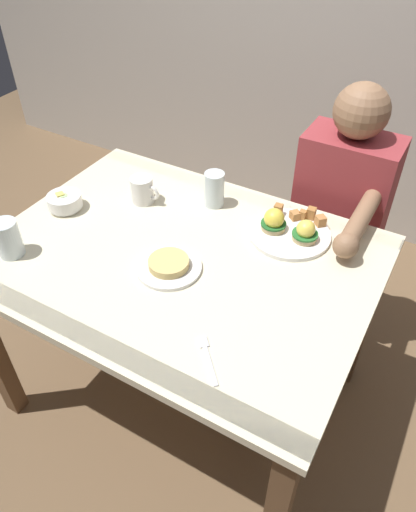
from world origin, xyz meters
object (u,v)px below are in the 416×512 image
at_px(dining_table, 180,279).
at_px(eggs_benedict_plate, 290,229).
at_px(coffee_mug, 143,189).
at_px(fork, 208,357).
at_px(diner_person, 339,212).
at_px(water_glass_far, 9,241).
at_px(side_plate, 169,266).
at_px(water_glass_near, 214,191).
at_px(fruit_bowl, 65,201).

height_order(dining_table, eggs_benedict_plate, eggs_benedict_plate).
bearing_deg(coffee_mug, fork, -41.75).
distance_m(fork, diner_person, 0.91).
height_order(water_glass_far, side_plate, water_glass_far).
height_order(coffee_mug, fork, coffee_mug).
bearing_deg(eggs_benedict_plate, water_glass_near, 173.80).
distance_m(fork, water_glass_far, 0.74).
distance_m(water_glass_far, side_plate, 0.50).
bearing_deg(water_glass_near, diner_person, 38.74).
xyz_separation_m(dining_table, fork, (0.28, -0.30, 0.11)).
bearing_deg(side_plate, diner_person, 63.93).
xyz_separation_m(water_glass_far, diner_person, (0.80, 0.86, -0.14)).
distance_m(water_glass_near, water_glass_far, 0.69).
xyz_separation_m(coffee_mug, fork, (0.55, -0.49, -0.05)).
bearing_deg(side_plate, fork, -40.62).
height_order(fruit_bowl, diner_person, diner_person).
bearing_deg(fork, fruit_bowl, 157.51).
xyz_separation_m(fruit_bowl, water_glass_far, (0.02, -0.27, 0.02)).
height_order(fork, side_plate, side_plate).
xyz_separation_m(eggs_benedict_plate, water_glass_near, (-0.30, 0.03, 0.03)).
bearing_deg(side_plate, eggs_benedict_plate, 53.12).
bearing_deg(water_glass_near, dining_table, -82.39).
xyz_separation_m(fork, diner_person, (0.06, 0.90, -0.09)).
bearing_deg(fork, diner_person, 86.10).
bearing_deg(eggs_benedict_plate, diner_person, 77.15).
bearing_deg(coffee_mug, side_plate, -42.79).
relative_size(dining_table, coffee_mug, 10.79).
bearing_deg(eggs_benedict_plate, fruit_bowl, -161.30).
xyz_separation_m(eggs_benedict_plate, side_plate, (-0.25, -0.34, -0.01)).
relative_size(dining_table, fruit_bowl, 10.00).
bearing_deg(water_glass_near, fruit_bowl, -147.24).
xyz_separation_m(water_glass_near, side_plate, (0.05, -0.37, -0.04)).
distance_m(eggs_benedict_plate, side_plate, 0.42).
bearing_deg(water_glass_far, eggs_benedict_plate, 35.89).
bearing_deg(fruit_bowl, diner_person, 35.63).
bearing_deg(water_glass_far, diner_person, 47.08).
height_order(dining_table, coffee_mug, coffee_mug).
bearing_deg(fork, dining_table, 132.65).
bearing_deg(fruit_bowl, coffee_mug, 39.35).
relative_size(coffee_mug, diner_person, 0.10).
height_order(eggs_benedict_plate, water_glass_far, water_glass_far).
xyz_separation_m(dining_table, coffee_mug, (-0.27, 0.19, 0.16)).
relative_size(eggs_benedict_plate, diner_person, 0.24).
xyz_separation_m(coffee_mug, water_glass_near, (0.23, 0.11, 0.01)).
distance_m(dining_table, fruit_bowl, 0.50).
bearing_deg(side_plate, water_glass_near, 97.59).
height_order(fruit_bowl, water_glass_far, water_glass_far).
relative_size(dining_table, diner_person, 1.05).
bearing_deg(water_glass_near, fork, -62.11).
relative_size(fruit_bowl, side_plate, 0.60).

